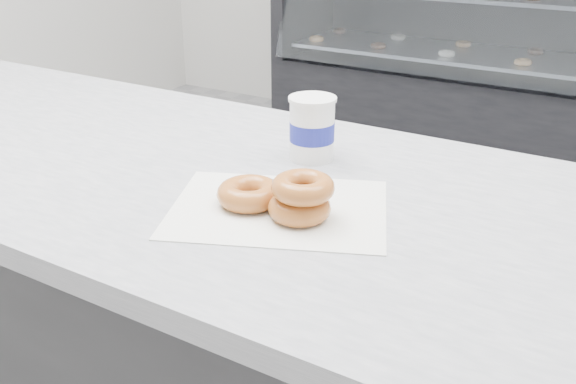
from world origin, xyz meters
name	(u,v)px	position (x,y,z in m)	size (l,w,h in m)	color
ground	(296,355)	(0.00, 0.00, 0.00)	(5.00, 5.00, 0.00)	#97979A
counter	(162,340)	(0.00, -0.60, 0.45)	(3.06, 0.76, 0.90)	#333335
display_case	(490,72)	(0.00, 2.12, 0.49)	(2.40, 0.74, 1.25)	black
wax_paper	(279,208)	(0.36, -0.68, 0.90)	(0.34, 0.26, 0.00)	silver
donut_single	(249,194)	(0.31, -0.69, 0.92)	(0.10, 0.10, 0.04)	#B67432
donut_stack	(301,197)	(0.41, -0.69, 0.94)	(0.13, 0.13, 0.07)	#B67432
coffee_cup	(312,128)	(0.29, -0.46, 0.96)	(0.10, 0.10, 0.12)	white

